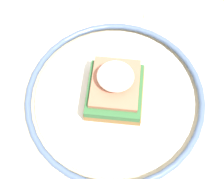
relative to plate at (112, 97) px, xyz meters
The scene contains 4 objects.
dining_table 0.13m from the plate, ahead, with size 1.16×0.79×0.77m.
plate is the anchor object (origin of this frame).
sandwich 0.03m from the plate, 95.67° to the left, with size 0.10×0.09×0.07m.
fork 0.18m from the plate, behind, with size 0.02×0.16×0.00m.
Camera 1 is at (0.17, 0.02, 1.24)m, focal length 50.00 mm.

